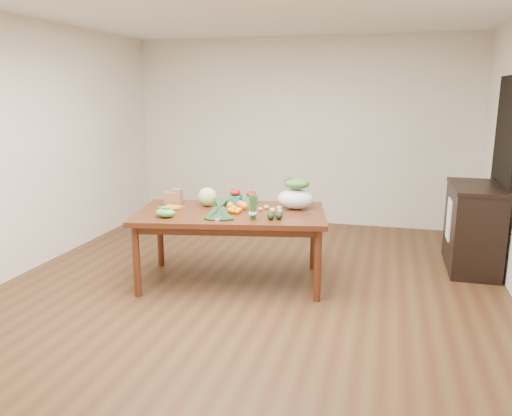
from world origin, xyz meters
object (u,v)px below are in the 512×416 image
(cabinet, at_px, (473,227))
(cabbage, at_px, (207,197))
(kale_bunch, at_px, (219,210))
(dining_table, at_px, (231,247))
(salad_bag, at_px, (295,195))
(paper_bag, at_px, (173,197))
(asparagus_bundle, at_px, (253,207))
(mandarin_cluster, at_px, (234,209))

(cabinet, xyz_separation_m, cabbage, (-2.76, -0.91, 0.38))
(cabbage, xyz_separation_m, kale_bunch, (0.29, -0.48, -0.02))
(dining_table, bearing_deg, salad_bag, 14.26)
(paper_bag, distance_m, asparagus_bundle, 1.11)
(kale_bunch, height_order, asparagus_bundle, asparagus_bundle)
(cabbage, distance_m, salad_bag, 0.93)
(dining_table, relative_size, salad_bag, 5.05)
(asparagus_bundle, bearing_deg, paper_bag, 145.17)
(asparagus_bundle, bearing_deg, dining_table, 126.61)
(paper_bag, distance_m, salad_bag, 1.32)
(cabbage, distance_m, asparagus_bundle, 0.76)
(cabinet, relative_size, asparagus_bundle, 4.08)
(cabbage, bearing_deg, asparagus_bundle, -35.89)
(mandarin_cluster, height_order, salad_bag, salad_bag)
(paper_bag, height_order, mandarin_cluster, paper_bag)
(mandarin_cluster, bearing_deg, paper_bag, 163.93)
(cabinet, height_order, cabbage, cabbage)
(paper_bag, distance_m, mandarin_cluster, 0.79)
(cabbage, distance_m, kale_bunch, 0.56)
(kale_bunch, relative_size, asparagus_bundle, 1.60)
(cabinet, height_order, mandarin_cluster, cabinet)
(dining_table, bearing_deg, mandarin_cluster, -56.50)
(paper_bag, height_order, kale_bunch, same)
(cabbage, height_order, salad_bag, salad_bag)
(asparagus_bundle, relative_size, salad_bag, 0.67)
(cabinet, bearing_deg, kale_bunch, -150.64)
(dining_table, distance_m, kale_bunch, 0.55)
(mandarin_cluster, height_order, asparagus_bundle, asparagus_bundle)
(mandarin_cluster, bearing_deg, cabinet, 25.11)
(dining_table, bearing_deg, asparagus_bundle, -53.39)
(salad_bag, bearing_deg, cabinet, 23.37)
(dining_table, xyz_separation_m, asparagus_bundle, (0.30, -0.28, 0.50))
(dining_table, distance_m, paper_bag, 0.86)
(asparagus_bundle, xyz_separation_m, salad_bag, (0.30, 0.56, 0.02))
(dining_table, relative_size, mandarin_cluster, 10.42)
(asparagus_bundle, bearing_deg, kale_bunch, 174.77)
(paper_bag, relative_size, mandarin_cluster, 1.25)
(cabbage, height_order, asparagus_bundle, asparagus_bundle)
(dining_table, height_order, salad_bag, salad_bag)
(paper_bag, relative_size, kale_bunch, 0.56)
(asparagus_bundle, bearing_deg, salad_bag, 50.78)
(cabinet, height_order, kale_bunch, cabinet)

